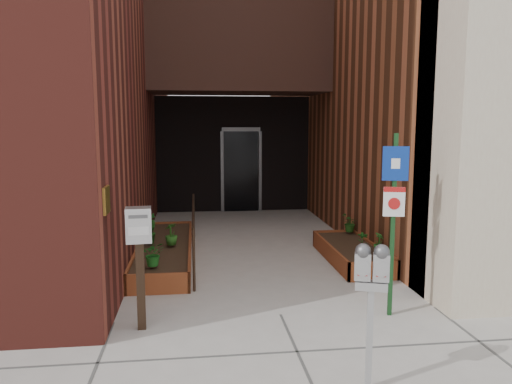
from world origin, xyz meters
name	(u,v)px	position (x,y,z in m)	size (l,w,h in m)	color
ground	(281,315)	(0.00, 0.00, 0.00)	(80.00, 80.00, 0.00)	#9E9991
architecture	(226,13)	(-0.18, 6.89, 4.98)	(20.00, 14.60, 10.00)	maroon
planter_left	(165,252)	(-1.55, 2.70, 0.13)	(0.90, 3.60, 0.30)	brown
planter_right	(351,253)	(1.60, 2.20, 0.13)	(0.80, 2.20, 0.30)	brown
handrail	(193,217)	(-1.05, 2.65, 0.75)	(0.04, 3.34, 0.90)	black
parking_meter	(371,278)	(0.48, -1.78, 1.02)	(0.31, 0.19, 1.32)	#A0A1A3
sign_post	(394,206)	(1.32, -0.17, 1.36)	(0.30, 0.10, 2.22)	#153A19
payment_dropbox	(139,242)	(-1.65, -0.21, 1.02)	(0.30, 0.23, 1.41)	black
shrub_left_a	(154,254)	(-1.62, 1.29, 0.48)	(0.32, 0.32, 0.35)	#1C611B
shrub_left_b	(150,231)	(-1.79, 2.70, 0.50)	(0.22, 0.22, 0.40)	#1C5418
shrub_left_c	(171,234)	(-1.43, 2.52, 0.49)	(0.21, 0.21, 0.37)	#28631C
shrub_left_d	(152,222)	(-1.84, 3.70, 0.46)	(0.17, 0.17, 0.33)	#195A1B
shrub_right_a	(379,243)	(1.85, 1.59, 0.46)	(0.18, 0.18, 0.32)	#205A19
shrub_right_b	(363,241)	(1.62, 1.70, 0.46)	(0.17, 0.17, 0.33)	#1A5C1A
shrub_right_c	(350,223)	(1.85, 3.10, 0.47)	(0.30, 0.30, 0.34)	#205217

